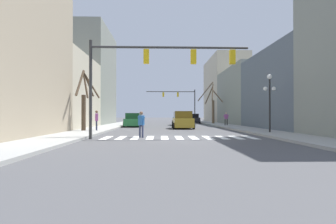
{
  "coord_description": "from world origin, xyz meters",
  "views": [
    {
      "loc": [
        -1.14,
        -15.89,
        1.43
      ],
      "look_at": [
        0.2,
        31.93,
        1.94
      ],
      "focal_mm": 28.0,
      "sensor_mm": 36.0,
      "label": 1
    }
  ],
  "objects_px": {
    "car_driving_toward_lane": "(133,120)",
    "pedestrian_crossing_street": "(226,118)",
    "car_parked_right_mid": "(193,119)",
    "pedestrian_near_right_corner": "(141,122)",
    "traffic_signal_far": "(180,98)",
    "street_tree_right_far": "(84,102)",
    "car_driving_away_lane": "(180,119)",
    "street_lamp_right_corner": "(270,91)",
    "car_parked_right_near": "(183,121)",
    "street_tree_right_near": "(212,105)",
    "traffic_signal_near": "(153,64)",
    "pedestrian_on_right_sidewalk": "(97,119)"
  },
  "relations": [
    {
      "from": "traffic_signal_far",
      "to": "pedestrian_crossing_street",
      "type": "bearing_deg",
      "value": -74.79
    },
    {
      "from": "traffic_signal_near",
      "to": "car_driving_toward_lane",
      "type": "bearing_deg",
      "value": 100.07
    },
    {
      "from": "pedestrian_crossing_street",
      "to": "street_tree_right_near",
      "type": "relative_size",
      "value": 0.25
    },
    {
      "from": "traffic_signal_near",
      "to": "car_driving_away_lane",
      "type": "height_order",
      "value": "traffic_signal_near"
    },
    {
      "from": "traffic_signal_far",
      "to": "street_tree_right_far",
      "type": "xyz_separation_m",
      "value": [
        -9.78,
        -27.5,
        -2.1
      ]
    },
    {
      "from": "car_parked_right_near",
      "to": "pedestrian_near_right_corner",
      "type": "xyz_separation_m",
      "value": [
        -3.5,
        -10.54,
        0.14
      ]
    },
    {
      "from": "traffic_signal_near",
      "to": "street_tree_right_far",
      "type": "distance_m",
      "value": 8.47
    },
    {
      "from": "car_parked_right_mid",
      "to": "street_tree_right_far",
      "type": "bearing_deg",
      "value": 153.25
    },
    {
      "from": "car_parked_right_mid",
      "to": "pedestrian_near_right_corner",
      "type": "relative_size",
      "value": 2.94
    },
    {
      "from": "car_driving_toward_lane",
      "to": "car_parked_right_mid",
      "type": "height_order",
      "value": "car_driving_toward_lane"
    },
    {
      "from": "traffic_signal_near",
      "to": "street_tree_right_far",
      "type": "height_order",
      "value": "traffic_signal_near"
    },
    {
      "from": "street_lamp_right_corner",
      "to": "street_tree_right_far",
      "type": "relative_size",
      "value": 0.86
    },
    {
      "from": "car_driving_toward_lane",
      "to": "street_tree_right_far",
      "type": "relative_size",
      "value": 0.93
    },
    {
      "from": "traffic_signal_far",
      "to": "pedestrian_near_right_corner",
      "type": "distance_m",
      "value": 33.04
    },
    {
      "from": "car_parked_right_mid",
      "to": "pedestrian_on_right_sidewalk",
      "type": "xyz_separation_m",
      "value": [
        -10.69,
        -22.87,
        0.37
      ]
    },
    {
      "from": "traffic_signal_far",
      "to": "street_tree_right_near",
      "type": "height_order",
      "value": "street_tree_right_near"
    },
    {
      "from": "pedestrian_crossing_street",
      "to": "car_parked_right_near",
      "type": "bearing_deg",
      "value": 40.44
    },
    {
      "from": "traffic_signal_near",
      "to": "car_driving_toward_lane",
      "type": "height_order",
      "value": "traffic_signal_near"
    },
    {
      "from": "car_driving_away_lane",
      "to": "street_lamp_right_corner",
      "type": "bearing_deg",
      "value": -162.04
    },
    {
      "from": "street_lamp_right_corner",
      "to": "car_driving_toward_lane",
      "type": "xyz_separation_m",
      "value": [
        -11.27,
        12.2,
        -2.41
      ]
    },
    {
      "from": "pedestrian_on_right_sidewalk",
      "to": "pedestrian_near_right_corner",
      "type": "relative_size",
      "value": 1.0
    },
    {
      "from": "car_driving_away_lane",
      "to": "car_driving_toward_lane",
      "type": "distance_m",
      "value": 7.32
    },
    {
      "from": "street_lamp_right_corner",
      "to": "pedestrian_near_right_corner",
      "type": "distance_m",
      "value": 9.84
    },
    {
      "from": "pedestrian_on_right_sidewalk",
      "to": "street_lamp_right_corner",
      "type": "bearing_deg",
      "value": 61.4
    },
    {
      "from": "pedestrian_near_right_corner",
      "to": "street_tree_right_near",
      "type": "bearing_deg",
      "value": 116.51
    },
    {
      "from": "pedestrian_on_right_sidewalk",
      "to": "car_driving_toward_lane",
      "type": "bearing_deg",
      "value": 150.7
    },
    {
      "from": "street_lamp_right_corner",
      "to": "street_tree_right_near",
      "type": "height_order",
      "value": "street_tree_right_near"
    },
    {
      "from": "pedestrian_crossing_street",
      "to": "car_driving_away_lane",
      "type": "bearing_deg",
      "value": -32.76
    },
    {
      "from": "street_tree_right_near",
      "to": "street_tree_right_far",
      "type": "bearing_deg",
      "value": -128.58
    },
    {
      "from": "street_lamp_right_corner",
      "to": "pedestrian_on_right_sidewalk",
      "type": "bearing_deg",
      "value": 168.87
    },
    {
      "from": "traffic_signal_far",
      "to": "pedestrian_on_right_sidewalk",
      "type": "relative_size",
      "value": 5.6
    },
    {
      "from": "car_driving_toward_lane",
      "to": "pedestrian_near_right_corner",
      "type": "height_order",
      "value": "pedestrian_near_right_corner"
    },
    {
      "from": "street_lamp_right_corner",
      "to": "car_parked_right_near",
      "type": "distance_m",
      "value": 10.07
    },
    {
      "from": "car_parked_right_mid",
      "to": "pedestrian_on_right_sidewalk",
      "type": "bearing_deg",
      "value": 154.95
    },
    {
      "from": "car_parked_right_mid",
      "to": "street_tree_right_near",
      "type": "height_order",
      "value": "street_tree_right_near"
    },
    {
      "from": "street_lamp_right_corner",
      "to": "pedestrian_crossing_street",
      "type": "distance_m",
      "value": 13.37
    },
    {
      "from": "car_driving_away_lane",
      "to": "pedestrian_on_right_sidewalk",
      "type": "distance_m",
      "value": 15.99
    },
    {
      "from": "traffic_signal_far",
      "to": "street_lamp_right_corner",
      "type": "distance_m",
      "value": 30.26
    },
    {
      "from": "car_parked_right_near",
      "to": "car_driving_toward_lane",
      "type": "bearing_deg",
      "value": 52.46
    },
    {
      "from": "traffic_signal_far",
      "to": "street_tree_right_far",
      "type": "relative_size",
      "value": 1.86
    },
    {
      "from": "street_tree_right_far",
      "to": "pedestrian_on_right_sidewalk",
      "type": "bearing_deg",
      "value": 13.08
    },
    {
      "from": "car_driving_away_lane",
      "to": "street_tree_right_near",
      "type": "bearing_deg",
      "value": -56.43
    },
    {
      "from": "car_parked_right_near",
      "to": "pedestrian_crossing_street",
      "type": "bearing_deg",
      "value": -47.95
    },
    {
      "from": "traffic_signal_near",
      "to": "street_tree_right_far",
      "type": "relative_size",
      "value": 1.91
    },
    {
      "from": "pedestrian_on_right_sidewalk",
      "to": "street_tree_right_far",
      "type": "height_order",
      "value": "street_tree_right_far"
    },
    {
      "from": "pedestrian_near_right_corner",
      "to": "car_parked_right_near",
      "type": "bearing_deg",
      "value": 119.83
    },
    {
      "from": "pedestrian_near_right_corner",
      "to": "traffic_signal_far",
      "type": "bearing_deg",
      "value": 129.81
    },
    {
      "from": "car_driving_toward_lane",
      "to": "pedestrian_on_right_sidewalk",
      "type": "xyz_separation_m",
      "value": [
        -2.01,
        -9.59,
        0.36
      ]
    },
    {
      "from": "car_driving_toward_lane",
      "to": "pedestrian_crossing_street",
      "type": "bearing_deg",
      "value": -84.95
    },
    {
      "from": "car_parked_right_near",
      "to": "pedestrian_near_right_corner",
      "type": "height_order",
      "value": "car_parked_right_near"
    }
  ]
}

